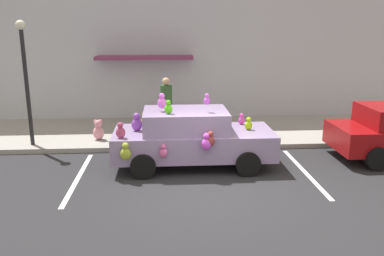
{
  "coord_description": "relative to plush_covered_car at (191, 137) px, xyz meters",
  "views": [
    {
      "loc": [
        -0.97,
        -8.66,
        3.76
      ],
      "look_at": [
        -0.22,
        2.32,
        0.9
      ],
      "focal_mm": 37.49,
      "sensor_mm": 36.0,
      "label": 1
    }
  ],
  "objects": [
    {
      "name": "ground_plane",
      "position": [
        0.29,
        -1.71,
        -0.8
      ],
      "size": [
        60.0,
        60.0,
        0.0
      ],
      "primitive_type": "plane",
      "color": "#262628"
    },
    {
      "name": "storefront_building",
      "position": [
        0.28,
        5.44,
        2.39
      ],
      "size": [
        24.0,
        1.25,
        6.4
      ],
      "color": "#B2B7C1",
      "rests_on": "ground"
    },
    {
      "name": "pedestrian_near_shopfront",
      "position": [
        -0.64,
        2.89,
        0.23
      ],
      "size": [
        0.39,
        0.39,
        1.89
      ],
      "color": "#2C4F25",
      "rests_on": "sidewalk"
    },
    {
      "name": "street_lamp_post",
      "position": [
        -4.78,
        1.79,
        1.65
      ],
      "size": [
        0.28,
        0.28,
        3.73
      ],
      "color": "black",
      "rests_on": "sidewalk"
    },
    {
      "name": "parking_stripe_rear",
      "position": [
        -2.9,
        -0.71,
        -0.8
      ],
      "size": [
        0.12,
        3.6,
        0.01
      ],
      "primitive_type": "cube",
      "color": "silver",
      "rests_on": "ground"
    },
    {
      "name": "sidewalk",
      "position": [
        0.29,
        3.29,
        -0.72
      ],
      "size": [
        24.0,
        4.0,
        0.15
      ],
      "primitive_type": "cube",
      "color": "gray",
      "rests_on": "ground"
    },
    {
      "name": "parking_stripe_front",
      "position": [
        2.95,
        -0.71,
        -0.8
      ],
      "size": [
        0.12,
        3.6,
        0.01
      ],
      "primitive_type": "cube",
      "color": "silver",
      "rests_on": "ground"
    },
    {
      "name": "plush_covered_car",
      "position": [
        0.0,
        0.0,
        0.0
      ],
      "size": [
        4.27,
        2.1,
        2.04
      ],
      "color": "#8D78A1",
      "rests_on": "ground"
    },
    {
      "name": "teddy_bear_on_sidewalk",
      "position": [
        -2.83,
        2.21,
        -0.34
      ],
      "size": [
        0.35,
        0.29,
        0.67
      ],
      "color": "pink",
      "rests_on": "sidewalk"
    }
  ]
}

